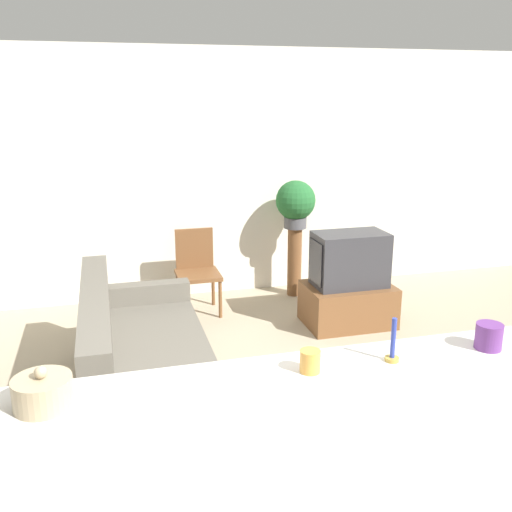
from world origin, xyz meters
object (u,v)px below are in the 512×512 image
at_px(television, 349,259).
at_px(potted_plant, 296,202).
at_px(wooden_chair, 197,267).
at_px(decorative_bowl, 43,392).
at_px(couch, 141,362).

xyz_separation_m(television, potted_plant, (-0.23, 0.96, 0.40)).
xyz_separation_m(wooden_chair, decorative_bowl, (-1.19, -3.36, 0.55)).
relative_size(television, potted_plant, 1.35).
xyz_separation_m(couch, decorative_bowl, (-0.48, -1.69, 0.74)).
relative_size(television, decorative_bowl, 2.88).
relative_size(couch, wooden_chair, 2.35).
distance_m(wooden_chair, decorative_bowl, 3.60).
xyz_separation_m(couch, television, (2.08, 0.91, 0.38)).
bearing_deg(television, wooden_chair, 151.18).
relative_size(potted_plant, decorative_bowl, 2.14).
height_order(television, decorative_bowl, decorative_bowl).
bearing_deg(potted_plant, television, -76.57).
relative_size(couch, television, 2.86).
bearing_deg(television, potted_plant, 103.43).
distance_m(couch, decorative_bowl, 1.91).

